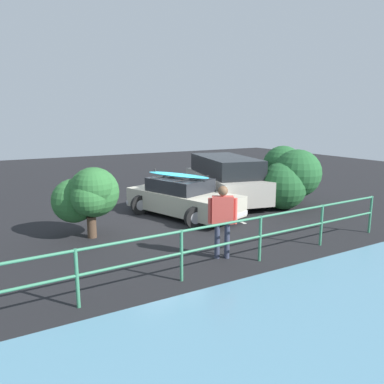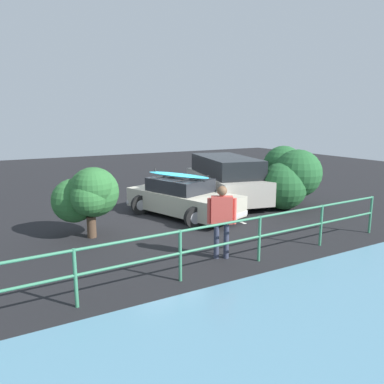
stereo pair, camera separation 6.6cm
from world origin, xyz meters
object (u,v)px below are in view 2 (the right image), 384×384
object	(u,v)px
person_bystander	(222,215)
bush_near_left	(87,195)
bush_near_right	(289,177)
suv_car	(226,179)
sedan_car	(183,198)

from	to	relation	value
person_bystander	bush_near_left	size ratio (longest dim) A/B	0.89
bush_near_right	bush_near_left	bearing A→B (deg)	0.42
suv_car	person_bystander	size ratio (longest dim) A/B	2.81
suv_car	person_bystander	world-z (taller)	suv_car
sedan_car	bush_near_right	distance (m)	4.32
bush_near_right	person_bystander	bearing A→B (deg)	31.95
sedan_car	bush_near_right	xyz separation A→B (m)	(-4.23, 0.73, 0.51)
bush_near_left	bush_near_right	distance (m)	7.70
sedan_car	suv_car	size ratio (longest dim) A/B	0.89
suv_car	person_bystander	xyz separation A→B (m)	(3.63, 5.13, 0.13)
person_bystander	sedan_car	bearing A→B (deg)	-104.98
suv_car	person_bystander	distance (m)	6.29
suv_car	bush_near_right	size ratio (longest dim) A/B	2.00
suv_car	bush_near_left	xyz separation A→B (m)	(6.02, 1.88, 0.29)
sedan_car	suv_car	distance (m)	2.79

